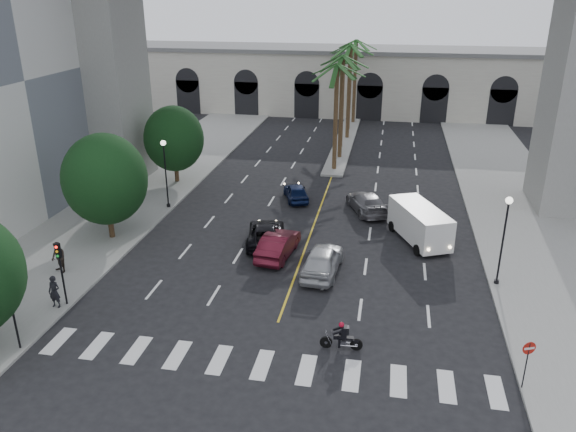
# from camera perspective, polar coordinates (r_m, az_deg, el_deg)

# --- Properties ---
(ground) EXTENTS (140.00, 140.00, 0.00)m
(ground) POSITION_cam_1_polar(r_m,az_deg,el_deg) (27.16, -1.90, -13.00)
(ground) COLOR black
(ground) RESTS_ON ground
(sidewalk_left) EXTENTS (8.00, 100.00, 0.15)m
(sidewalk_left) POSITION_cam_1_polar(r_m,az_deg,el_deg) (44.54, -16.80, 0.68)
(sidewalk_left) COLOR gray
(sidewalk_left) RESTS_ON ground
(sidewalk_right) EXTENTS (8.00, 100.00, 0.15)m
(sidewalk_right) POSITION_cam_1_polar(r_m,az_deg,el_deg) (41.08, 23.88, -2.14)
(sidewalk_right) COLOR gray
(sidewalk_right) RESTS_ON ground
(median) EXTENTS (2.00, 24.00, 0.20)m
(median) POSITION_cam_1_polar(r_m,az_deg,el_deg) (61.86, 5.70, 7.44)
(median) COLOR gray
(median) RESTS_ON ground
(pier_building) EXTENTS (71.00, 10.50, 8.50)m
(pier_building) POSITION_cam_1_polar(r_m,az_deg,el_deg) (77.67, 7.01, 13.51)
(pier_building) COLOR beige
(pier_building) RESTS_ON ground
(palm_a) EXTENTS (3.20, 3.20, 10.30)m
(palm_a) POSITION_cam_1_polar(r_m,az_deg,el_deg) (50.34, 5.02, 14.56)
(palm_a) COLOR #47331E
(palm_a) RESTS_ON ground
(palm_b) EXTENTS (3.20, 3.20, 10.60)m
(palm_b) POSITION_cam_1_polar(r_m,az_deg,el_deg) (54.25, 5.59, 15.37)
(palm_b) COLOR #47331E
(palm_b) RESTS_ON ground
(palm_c) EXTENTS (3.20, 3.20, 10.10)m
(palm_c) POSITION_cam_1_polar(r_m,az_deg,el_deg) (58.29, 5.65, 15.38)
(palm_c) COLOR #47331E
(palm_c) RESTS_ON ground
(palm_d) EXTENTS (3.20, 3.20, 10.90)m
(palm_d) POSITION_cam_1_polar(r_m,az_deg,el_deg) (62.15, 6.37, 16.44)
(palm_d) COLOR #47331E
(palm_d) RESTS_ON ground
(palm_e) EXTENTS (3.20, 3.20, 10.40)m
(palm_e) POSITION_cam_1_polar(r_m,az_deg,el_deg) (66.18, 6.42, 16.37)
(palm_e) COLOR #47331E
(palm_e) RESTS_ON ground
(palm_f) EXTENTS (3.20, 3.20, 10.70)m
(palm_f) POSITION_cam_1_polar(r_m,az_deg,el_deg) (70.11, 6.96, 16.89)
(palm_f) COLOR #47331E
(palm_f) RESTS_ON ground
(street_tree_mid) EXTENTS (5.44, 5.44, 7.21)m
(street_tree_mid) POSITION_cam_1_polar(r_m,az_deg,el_deg) (38.14, -18.09, 3.58)
(street_tree_mid) COLOR #382616
(street_tree_mid) RESTS_ON ground
(street_tree_far) EXTENTS (5.04, 5.04, 6.68)m
(street_tree_far) POSITION_cam_1_polar(r_m,az_deg,el_deg) (48.64, -11.51, 7.70)
(street_tree_far) COLOR #382616
(street_tree_far) RESTS_ON ground
(lamp_post_left_far) EXTENTS (0.40, 0.40, 5.35)m
(lamp_post_left_far) POSITION_cam_1_polar(r_m,az_deg,el_deg) (42.89, -12.36, 4.77)
(lamp_post_left_far) COLOR black
(lamp_post_left_far) RESTS_ON ground
(lamp_post_right) EXTENTS (0.40, 0.40, 5.35)m
(lamp_post_right) POSITION_cam_1_polar(r_m,az_deg,el_deg) (32.80, 21.09, -1.67)
(lamp_post_right) COLOR black
(lamp_post_right) RESTS_ON ground
(traffic_signal_near) EXTENTS (0.25, 0.18, 3.65)m
(traffic_signal_near) POSITION_cam_1_polar(r_m,az_deg,el_deg) (28.33, -26.32, -7.97)
(traffic_signal_near) COLOR black
(traffic_signal_near) RESTS_ON ground
(traffic_signal_far) EXTENTS (0.25, 0.18, 3.65)m
(traffic_signal_far) POSITION_cam_1_polar(r_m,az_deg,el_deg) (31.18, -22.13, -4.51)
(traffic_signal_far) COLOR black
(traffic_signal_far) RESTS_ON ground
(motorcycle_rider) EXTENTS (2.00, 0.54, 1.44)m
(motorcycle_rider) POSITION_cam_1_polar(r_m,az_deg,el_deg) (26.68, 5.58, -12.13)
(motorcycle_rider) COLOR black
(motorcycle_rider) RESTS_ON ground
(car_a) EXTENTS (2.32, 5.02, 1.67)m
(car_a) POSITION_cam_1_polar(r_m,az_deg,el_deg) (33.06, 3.50, -4.51)
(car_a) COLOR #ACADB1
(car_a) RESTS_ON ground
(car_b) EXTENTS (2.17, 4.86, 1.55)m
(car_b) POSITION_cam_1_polar(r_m,az_deg,el_deg) (35.09, -1.00, -2.93)
(car_b) COLOR #50101D
(car_b) RESTS_ON ground
(car_c) EXTENTS (3.09, 5.30, 1.39)m
(car_c) POSITION_cam_1_polar(r_m,az_deg,el_deg) (36.89, -2.28, -1.79)
(car_c) COLOR black
(car_c) RESTS_ON ground
(car_d) EXTENTS (3.80, 5.51, 1.48)m
(car_d) POSITION_cam_1_polar(r_m,az_deg,el_deg) (42.51, 8.01, 1.38)
(car_d) COLOR slate
(car_d) RESTS_ON ground
(car_e) EXTENTS (2.83, 4.26, 1.35)m
(car_e) POSITION_cam_1_polar(r_m,az_deg,el_deg) (44.49, 0.83, 2.46)
(car_e) COLOR #0D1941
(car_e) RESTS_ON ground
(cargo_van) EXTENTS (4.19, 5.96, 2.39)m
(cargo_van) POSITION_cam_1_polar(r_m,az_deg,el_deg) (37.85, 13.25, -0.71)
(cargo_van) COLOR silver
(cargo_van) RESTS_ON ground
(pedestrian_a) EXTENTS (0.66, 0.45, 1.77)m
(pedestrian_a) POSITION_cam_1_polar(r_m,az_deg,el_deg) (31.74, -22.64, -7.12)
(pedestrian_a) COLOR black
(pedestrian_a) RESTS_ON sidewalk_left
(pedestrian_b) EXTENTS (1.15, 1.07, 1.89)m
(pedestrian_b) POSITION_cam_1_polar(r_m,az_deg,el_deg) (35.35, -22.28, -3.93)
(pedestrian_b) COLOR black
(pedestrian_b) RESTS_ON sidewalk_left
(do_not_enter_sign) EXTENTS (0.56, 0.24, 2.39)m
(do_not_enter_sign) POSITION_cam_1_polar(r_m,az_deg,el_deg) (25.50, 23.18, -12.91)
(do_not_enter_sign) COLOR black
(do_not_enter_sign) RESTS_ON ground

